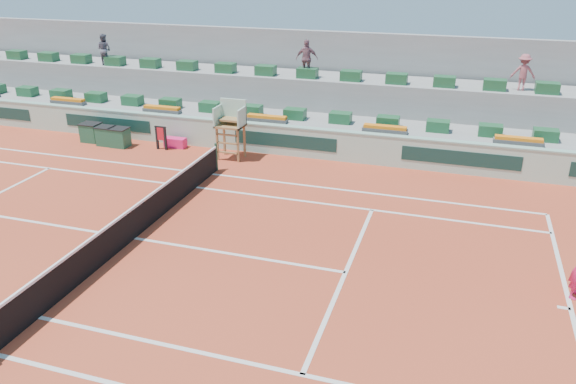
% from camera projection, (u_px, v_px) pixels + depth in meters
% --- Properties ---
extents(ground, '(90.00, 90.00, 0.00)m').
position_uv_depth(ground, '(135.00, 238.00, 16.69)').
color(ground, '#A2361F').
rests_on(ground, ground).
extents(seating_tier_lower, '(36.00, 4.00, 1.20)m').
position_uv_depth(seating_tier_lower, '(259.00, 123.00, 25.82)').
color(seating_tier_lower, gray).
rests_on(seating_tier_lower, ground).
extents(seating_tier_upper, '(36.00, 2.40, 2.60)m').
position_uv_depth(seating_tier_upper, '(270.00, 100.00, 26.95)').
color(seating_tier_upper, gray).
rests_on(seating_tier_upper, ground).
extents(stadium_back_wall, '(36.00, 0.40, 4.40)m').
position_uv_depth(stadium_back_wall, '(281.00, 75.00, 27.99)').
color(stadium_back_wall, gray).
rests_on(stadium_back_wall, ground).
extents(player_bag, '(0.94, 0.42, 0.42)m').
position_uv_depth(player_bag, '(175.00, 143.00, 24.38)').
color(player_bag, '#EC1E66').
rests_on(player_bag, ground).
extents(spectator_left, '(0.76, 0.60, 1.52)m').
position_uv_depth(spectator_left, '(104.00, 49.00, 27.92)').
color(spectator_left, '#545361').
rests_on(spectator_left, seating_tier_upper).
extents(spectator_mid, '(1.05, 0.60, 1.68)m').
position_uv_depth(spectator_mid, '(307.00, 59.00, 25.10)').
color(spectator_mid, '#7D535E').
rests_on(spectator_mid, seating_tier_upper).
extents(spectator_right, '(0.95, 0.55, 1.47)m').
position_uv_depth(spectator_right, '(523.00, 72.00, 22.78)').
color(spectator_right, '#9E4F55').
rests_on(spectator_right, seating_tier_upper).
extents(court_lines, '(23.89, 11.09, 0.01)m').
position_uv_depth(court_lines, '(135.00, 238.00, 16.69)').
color(court_lines, silver).
rests_on(court_lines, ground).
extents(tennis_net, '(0.10, 11.97, 1.10)m').
position_uv_depth(tennis_net, '(133.00, 223.00, 16.48)').
color(tennis_net, black).
rests_on(tennis_net, ground).
extents(advertising_hoarding, '(36.00, 0.34, 1.26)m').
position_uv_depth(advertising_hoarding, '(242.00, 136.00, 23.87)').
color(advertising_hoarding, '#A2CCB3').
rests_on(advertising_hoarding, ground).
extents(umpire_chair, '(1.10, 0.90, 2.40)m').
position_uv_depth(umpire_chair, '(231.00, 121.00, 22.64)').
color(umpire_chair, olive).
rests_on(umpire_chair, ground).
extents(seat_row_lower, '(32.90, 0.60, 0.44)m').
position_uv_depth(seat_row_lower, '(252.00, 110.00, 24.71)').
color(seat_row_lower, '#1B512C').
rests_on(seat_row_lower, seating_tier_lower).
extents(seat_row_upper, '(32.90, 0.60, 0.44)m').
position_uv_depth(seat_row_upper, '(266.00, 70.00, 25.82)').
color(seat_row_upper, '#1B512C').
rests_on(seat_row_upper, seating_tier_upper).
extents(flower_planters, '(26.80, 0.36, 0.28)m').
position_uv_depth(flower_planters, '(213.00, 114.00, 24.46)').
color(flower_planters, '#4D4D4D').
rests_on(flower_planters, seating_tier_lower).
extents(drink_cooler_a, '(0.79, 0.68, 0.84)m').
position_uv_depth(drink_cooler_a, '(120.00, 137.00, 24.37)').
color(drink_cooler_a, '#1A4F34').
rests_on(drink_cooler_a, ground).
extents(drink_cooler_b, '(0.77, 0.67, 0.84)m').
position_uv_depth(drink_cooler_b, '(106.00, 136.00, 24.58)').
color(drink_cooler_b, '#1A4F34').
rests_on(drink_cooler_b, ground).
extents(drink_cooler_c, '(0.83, 0.72, 0.84)m').
position_uv_depth(drink_cooler_c, '(91.00, 132.00, 25.05)').
color(drink_cooler_c, '#1A4F34').
rests_on(drink_cooler_c, ground).
extents(towel_rack, '(0.54, 0.09, 1.03)m').
position_uv_depth(towel_rack, '(161.00, 136.00, 23.95)').
color(towel_rack, black).
rests_on(towel_rack, ground).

